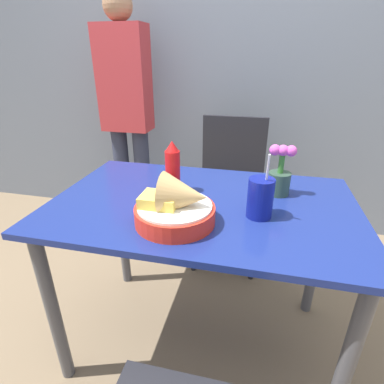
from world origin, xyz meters
name	(u,v)px	position (x,y,z in m)	size (l,w,h in m)	color
ground_plane	(200,337)	(0.00, 0.00, 0.00)	(12.00, 12.00, 0.00)	#7A664C
wall_window	(240,46)	(0.00, 1.23, 1.30)	(7.00, 0.06, 2.60)	slate
dining_table	(202,226)	(0.00, 0.00, 0.63)	(1.15, 0.73, 0.74)	navy
chair_far_window	(231,179)	(0.04, 0.76, 0.53)	(0.40, 0.40, 0.91)	black
food_basket	(178,206)	(-0.05, -0.17, 0.80)	(0.27, 0.27, 0.18)	red
ketchup_bottle	(173,168)	(-0.14, 0.07, 0.84)	(0.06, 0.06, 0.21)	red
drink_cup	(260,199)	(0.21, -0.07, 0.80)	(0.09, 0.09, 0.24)	navy
flower_vase	(280,175)	(0.28, 0.14, 0.82)	(0.10, 0.09, 0.20)	#2D4738
person_standing	(127,108)	(-0.70, 0.90, 0.92)	(0.32, 0.18, 1.60)	#2D3347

